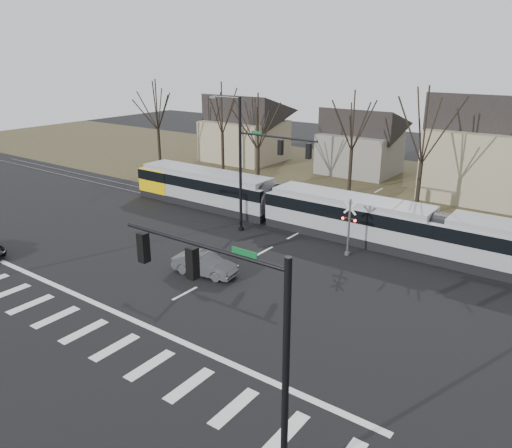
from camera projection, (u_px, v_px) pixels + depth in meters
The scene contains 15 objects.
ground at pixel (159, 307), 27.32m from camera, with size 140.00×140.00×0.00m, color black.
grass_verge at pixel (386, 186), 51.77m from camera, with size 140.00×28.00×0.01m, color #38331E.
crosswalk at pixel (99, 339), 24.26m from camera, with size 27.00×2.60×0.01m.
stop_line at pixel (134, 320), 25.94m from camera, with size 28.00×0.35×0.01m, color silver.
lane_dashes at pixel (308, 228), 39.54m from camera, with size 0.18×30.00×0.01m.
rail_pair at pixel (307, 228), 39.38m from camera, with size 90.00×1.52×0.06m.
tram at pixel (347, 215), 37.12m from camera, with size 42.25×3.14×3.20m.
sedan at pixel (205, 264), 31.12m from camera, with size 4.34×2.07×1.37m, color #45474B.
signal_pole_near_right at pixel (235, 328), 15.42m from camera, with size 6.72×0.44×8.00m.
signal_pole_far at pixel (258, 161), 36.34m from camera, with size 9.28×0.44×10.20m.
rail_crossing_signal at pixel (349, 229), 33.70m from camera, with size 1.08×0.36×4.00m.
tree_row at pixel (386, 149), 44.43m from camera, with size 59.20×7.20×10.00m.
house_a at pixel (244, 125), 62.96m from camera, with size 9.72×8.64×8.60m.
house_b at pixel (361, 138), 56.30m from camera, with size 8.64×7.56×7.65m.
house_c at pixel (489, 144), 45.81m from camera, with size 10.80×8.64×10.10m.
Camera 1 is at (18.60, -16.55, 13.24)m, focal length 35.00 mm.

